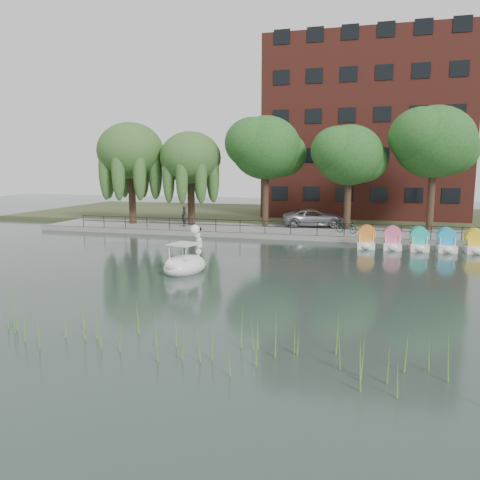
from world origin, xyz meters
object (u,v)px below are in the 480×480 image
at_px(swan_boat, 186,262).
at_px(bicycle, 347,227).
at_px(pedestrian, 184,215).
at_px(minivan, 314,217).

bearing_deg(swan_boat, bicycle, 76.25).
height_order(pedestrian, swan_boat, swan_boat).
relative_size(pedestrian, swan_boat, 0.62).
height_order(bicycle, pedestrian, pedestrian).
height_order(bicycle, swan_boat, swan_boat).
bearing_deg(bicycle, swan_boat, 178.87).
height_order(minivan, bicycle, minivan).
bearing_deg(pedestrian, bicycle, 41.00).
xyz_separation_m(bicycle, swan_boat, (-7.69, -14.35, -0.37)).
relative_size(minivan, bicycle, 3.56).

